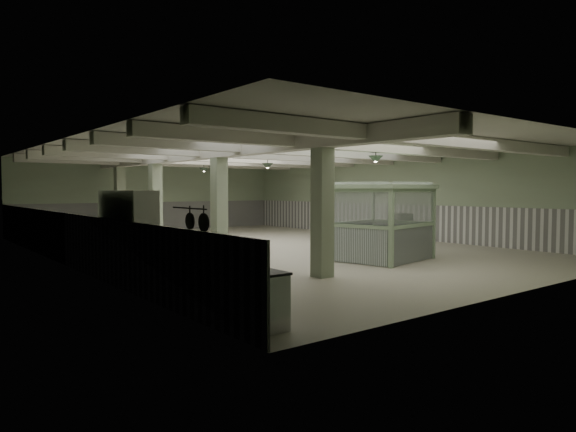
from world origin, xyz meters
TOP-DOWN VIEW (x-y plane):
  - floor at (0.00, 0.00)m, footprint 20.00×20.00m
  - ceiling at (0.00, 0.00)m, footprint 14.00×20.00m
  - wall_back at (0.00, 10.00)m, footprint 14.00×0.02m
  - wall_front at (0.00, -10.00)m, footprint 14.00×0.02m
  - wall_left at (-7.00, 0.00)m, footprint 0.02×20.00m
  - wall_right at (7.00, 0.00)m, footprint 0.02×20.00m
  - wainscot_left at (-6.97, 0.00)m, footprint 0.05×19.90m
  - wainscot_right at (6.97, 0.00)m, footprint 0.05×19.90m
  - wainscot_back at (0.00, 9.97)m, footprint 13.90×0.05m
  - girder at (-2.50, 0.00)m, footprint 0.45×19.90m
  - beam_a at (0.00, -7.50)m, footprint 13.90×0.35m
  - beam_b at (0.00, -5.00)m, footprint 13.90×0.35m
  - beam_c at (0.00, -2.50)m, footprint 13.90×0.35m
  - beam_d at (0.00, 0.00)m, footprint 13.90×0.35m
  - beam_e at (0.00, 2.50)m, footprint 13.90×0.35m
  - beam_f at (0.00, 5.00)m, footprint 13.90×0.35m
  - beam_g at (0.00, 7.50)m, footprint 13.90×0.35m
  - column_a at (-2.50, -6.00)m, footprint 0.42×0.42m
  - column_b at (-2.50, -1.00)m, footprint 0.42×0.42m
  - column_c at (-2.50, 4.00)m, footprint 0.42×0.42m
  - column_d at (-2.50, 8.00)m, footprint 0.42×0.42m
  - hook_rail at (-6.93, -7.60)m, footprint 0.02×1.20m
  - pendant_front at (0.50, -5.00)m, footprint 0.44×0.44m
  - pendant_mid at (0.50, 0.50)m, footprint 0.44×0.44m
  - pendant_back at (0.50, 5.50)m, footprint 0.44×0.44m
  - prep_counter at (-6.54, -7.00)m, footprint 0.84×4.78m
  - pitcher_near at (-6.61, -7.67)m, footprint 0.22×0.25m
  - pitcher_far at (-6.54, -9.02)m, footprint 0.24×0.27m
  - veg_colander at (-6.47, -5.39)m, footprint 0.47×0.47m
  - orange_bowl at (-6.43, -7.32)m, footprint 0.28×0.28m
  - skillet_near at (-6.88, -8.01)m, footprint 0.04×0.30m
  - skillet_far at (-6.88, -7.53)m, footprint 0.04×0.28m
  - walkin_cooler at (-6.62, -4.00)m, footprint 0.88×2.28m
  - guard_booth at (1.01, -4.77)m, footprint 3.30×2.96m
  - filing_cabinet at (2.74, -4.20)m, footprint 0.66×0.75m

SIDE VIEW (x-z plane):
  - floor at x=0.00m, z-range 0.00..0.00m
  - prep_counter at x=-6.54m, z-range 0.01..0.92m
  - filing_cabinet at x=2.74m, z-range 0.00..1.36m
  - wainscot_left at x=-6.97m, z-range 0.00..1.50m
  - wainscot_right at x=6.97m, z-range 0.00..1.50m
  - wainscot_back at x=0.00m, z-range 0.00..1.50m
  - orange_bowl at x=-6.43m, z-range 0.90..0.99m
  - veg_colander at x=-6.47m, z-range 0.90..1.07m
  - walkin_cooler at x=-6.62m, z-range 0.00..2.09m
  - pitcher_near at x=-6.61m, z-range 0.90..1.20m
  - pitcher_far at x=-6.54m, z-range 0.90..1.20m
  - guard_booth at x=1.01m, z-range 0.41..2.80m
  - skillet_near at x=-6.88m, z-range 1.48..1.78m
  - skillet_far at x=-6.88m, z-range 1.49..1.77m
  - wall_back at x=0.00m, z-range 0.00..3.60m
  - wall_front at x=0.00m, z-range 0.00..3.60m
  - wall_left at x=-7.00m, z-range 0.00..3.60m
  - wall_right at x=7.00m, z-range 0.00..3.60m
  - column_a at x=-2.50m, z-range 0.00..3.60m
  - column_b at x=-2.50m, z-range 0.00..3.60m
  - column_c at x=-2.50m, z-range 0.00..3.60m
  - column_d at x=-2.50m, z-range 0.00..3.60m
  - hook_rail at x=-6.93m, z-range 1.84..1.86m
  - pendant_front at x=0.50m, z-range 2.94..3.16m
  - pendant_mid at x=0.50m, z-range 2.94..3.16m
  - pendant_back at x=0.50m, z-range 2.94..3.16m
  - girder at x=-2.50m, z-range 3.18..3.58m
  - beam_a at x=0.00m, z-range 3.26..3.58m
  - beam_b at x=0.00m, z-range 3.26..3.58m
  - beam_c at x=0.00m, z-range 3.26..3.58m
  - beam_d at x=0.00m, z-range 3.26..3.58m
  - beam_e at x=0.00m, z-range 3.26..3.58m
  - beam_f at x=0.00m, z-range 3.26..3.58m
  - beam_g at x=0.00m, z-range 3.26..3.58m
  - ceiling at x=0.00m, z-range 3.59..3.61m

